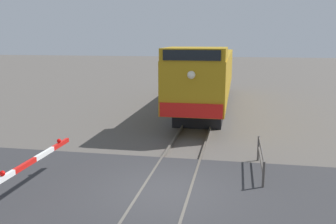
# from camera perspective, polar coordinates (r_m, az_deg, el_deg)

# --- Properties ---
(ground_plane) EXTENTS (160.00, 160.00, 0.00)m
(ground_plane) POSITION_cam_1_polar(r_m,az_deg,el_deg) (11.15, -0.45, -12.78)
(ground_plane) COLOR #514C47
(rail_track_left) EXTENTS (0.08, 80.00, 0.15)m
(rail_track_left) POSITION_cam_1_polar(r_m,az_deg,el_deg) (11.27, -4.11, -12.13)
(rail_track_left) COLOR #59544C
(rail_track_left) RESTS_ON ground_plane
(rail_track_right) EXTENTS (0.08, 80.00, 0.15)m
(rail_track_right) POSITION_cam_1_polar(r_m,az_deg,el_deg) (11.02, 3.30, -12.69)
(rail_track_right) COLOR #59544C
(rail_track_right) RESTS_ON ground_plane
(road_surface) EXTENTS (36.00, 6.13, 0.14)m
(road_surface) POSITION_cam_1_polar(r_m,az_deg,el_deg) (11.13, -0.45, -12.45)
(road_surface) COLOR #2D2D30
(road_surface) RESTS_ON ground_plane
(locomotive) EXTENTS (2.95, 17.42, 4.11)m
(locomotive) POSITION_cam_1_polar(r_m,az_deg,el_deg) (24.49, 6.02, 5.69)
(locomotive) COLOR black
(locomotive) RESTS_ON ground_plane
(guard_railing) EXTENTS (0.08, 3.01, 0.95)m
(guard_railing) POSITION_cam_1_polar(r_m,az_deg,el_deg) (12.94, 14.12, -6.69)
(guard_railing) COLOR #4C4742
(guard_railing) RESTS_ON ground_plane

